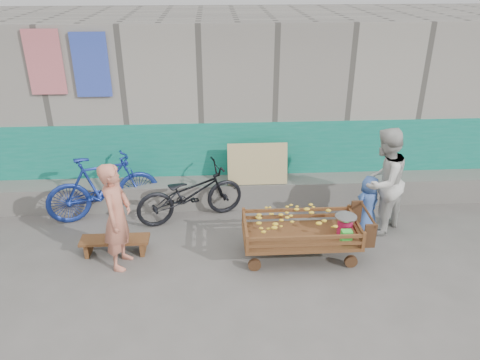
{
  "coord_description": "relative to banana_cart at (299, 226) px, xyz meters",
  "views": [
    {
      "loc": [
        -0.41,
        -4.9,
        3.92
      ],
      "look_at": [
        -0.05,
        1.2,
        1.0
      ],
      "focal_mm": 35.0,
      "sensor_mm": 36.0,
      "label": 1
    }
  ],
  "objects": [
    {
      "name": "ground",
      "position": [
        -0.74,
        -0.68,
        -0.51
      ],
      "size": [
        80.0,
        80.0,
        0.0
      ],
      "primitive_type": "plane",
      "color": "#514F4A",
      "rests_on": "ground"
    },
    {
      "name": "building_wall",
      "position": [
        -0.74,
        3.37,
        0.95
      ],
      "size": [
        12.0,
        3.5,
        3.0
      ],
      "color": "gray",
      "rests_on": "ground"
    },
    {
      "name": "banana_cart",
      "position": [
        0.0,
        0.0,
        0.0
      ],
      "size": [
        1.77,
        0.81,
        0.76
      ],
      "color": "#522F15",
      "rests_on": "ground"
    },
    {
      "name": "bench",
      "position": [
        -2.63,
        0.25,
        -0.33
      ],
      "size": [
        0.99,
        0.3,
        0.25
      ],
      "color": "#522F15",
      "rests_on": "ground"
    },
    {
      "name": "vendor_man",
      "position": [
        -2.49,
        -0.04,
        0.26
      ],
      "size": [
        0.46,
        0.62,
        1.54
      ],
      "primitive_type": "imported",
      "rotation": [
        0.0,
        0.0,
        1.41
      ],
      "color": "#C6735A",
      "rests_on": "ground"
    },
    {
      "name": "woman",
      "position": [
        1.38,
        0.66,
        0.34
      ],
      "size": [
        1.04,
        1.03,
        1.69
      ],
      "primitive_type": "imported",
      "rotation": [
        0.0,
        0.0,
        3.88
      ],
      "color": "beige",
      "rests_on": "ground"
    },
    {
      "name": "child",
      "position": [
        1.19,
        0.64,
        -0.04
      ],
      "size": [
        0.55,
        0.48,
        0.94
      ],
      "primitive_type": "imported",
      "rotation": [
        0.0,
        0.0,
        3.65
      ],
      "color": "#4064B4",
      "rests_on": "ground"
    },
    {
      "name": "bicycle_dark",
      "position": [
        -1.56,
        1.18,
        -0.05
      ],
      "size": [
        1.88,
        1.16,
        0.93
      ],
      "primitive_type": "imported",
      "rotation": [
        0.0,
        0.0,
        1.9
      ],
      "color": "black",
      "rests_on": "ground"
    },
    {
      "name": "bicycle_blue",
      "position": [
        -2.98,
        1.36,
        0.03
      ],
      "size": [
        1.89,
        1.1,
        1.09
      ],
      "primitive_type": "imported",
      "rotation": [
        0.0,
        0.0,
        1.92
      ],
      "color": "navy",
      "rests_on": "ground"
    }
  ]
}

